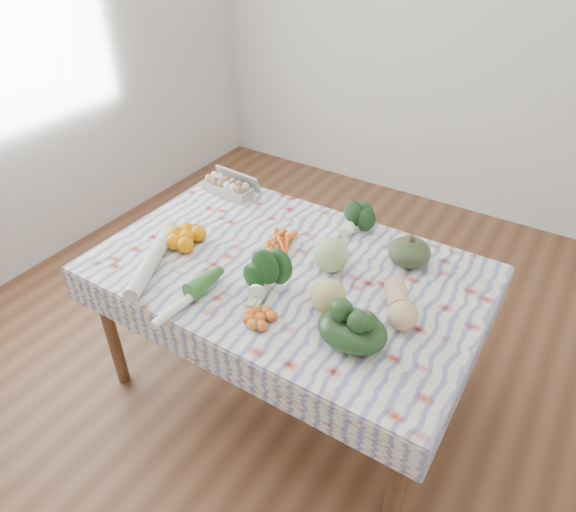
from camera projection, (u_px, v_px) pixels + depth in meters
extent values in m
plane|color=brown|center=(288.00, 383.00, 2.68)|extent=(4.50, 4.50, 0.00)
cube|color=silver|center=(470.00, 16.00, 3.39)|extent=(4.00, 0.04, 2.80)
cube|color=brown|center=(288.00, 273.00, 2.25)|extent=(1.60, 1.00, 0.04)
cylinder|color=brown|center=(111.00, 330.00, 2.49)|extent=(0.06, 0.06, 0.71)
cylinder|color=brown|center=(396.00, 486.00, 1.85)|extent=(0.06, 0.06, 0.71)
cylinder|color=brown|center=(223.00, 243.00, 3.09)|extent=(0.06, 0.06, 0.71)
cylinder|color=brown|center=(468.00, 338.00, 2.45)|extent=(0.06, 0.06, 0.71)
cube|color=silver|center=(288.00, 268.00, 2.23)|extent=(1.66, 1.06, 0.01)
cube|color=#A7A7A1|center=(227.00, 187.00, 2.73)|extent=(0.29, 0.13, 0.08)
cube|color=#ED5A0B|center=(278.00, 247.00, 2.32)|extent=(0.24, 0.23, 0.04)
ellipsoid|color=#173818|center=(358.00, 219.00, 2.42)|extent=(0.18, 0.17, 0.13)
ellipsoid|color=#384727|center=(409.00, 252.00, 2.21)|extent=(0.21, 0.21, 0.12)
sphere|color=#ACBF78|center=(331.00, 255.00, 2.17)|extent=(0.19, 0.19, 0.15)
ellipsoid|color=tan|center=(400.00, 303.00, 1.95)|extent=(0.23, 0.27, 0.11)
cube|color=#FF8800|center=(186.00, 237.00, 2.34)|extent=(0.26, 0.26, 0.08)
ellipsoid|color=#1A4A1A|center=(260.00, 280.00, 2.05)|extent=(0.22, 0.22, 0.13)
cube|color=orange|center=(260.00, 317.00, 1.94)|extent=(0.15, 0.15, 0.05)
sphere|color=tan|center=(329.00, 296.00, 1.96)|extent=(0.18, 0.18, 0.14)
ellipsoid|color=black|center=(352.00, 330.00, 1.83)|extent=(0.30, 0.26, 0.11)
cylinder|color=silver|center=(150.00, 263.00, 2.20)|extent=(0.25, 0.45, 0.07)
cylinder|color=white|center=(188.00, 299.00, 2.03)|extent=(0.06, 0.37, 0.04)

